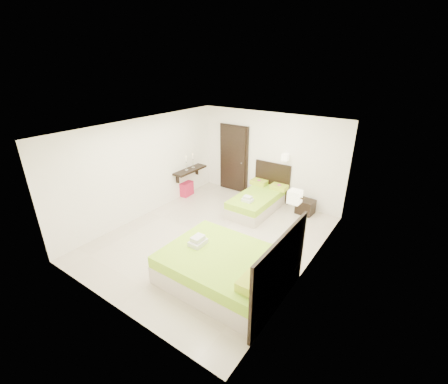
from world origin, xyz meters
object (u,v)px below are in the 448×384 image
Objects in this scene: bed_double at (228,268)px; ottoman at (184,188)px; nightstand at (305,207)px; bed_single at (258,200)px.

bed_double is 5.27× the size of ottoman.
nightstand is at bearing 87.63° from bed_double.
bed_double is at bearing -71.18° from bed_single.
bed_double reaches higher than ottoman.
ottoman is (-3.45, 2.62, -0.12)m from bed_double.
bed_single is 2.45m from ottoman.
bed_double is 5.09× the size of nightstand.
nightstand is at bearing 14.94° from ottoman.
bed_double reaches higher than bed_single.
ottoman is at bearing -160.24° from nightstand.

